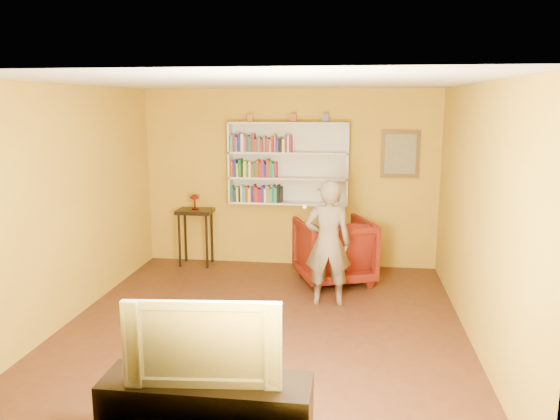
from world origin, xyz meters
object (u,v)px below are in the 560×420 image
object	(u,v)px
bookshelf	(289,163)
console_table	(195,219)
armchair	(334,250)
television	(205,338)
tv_cabinet	(207,414)
ruby_lustre	(195,198)
person	(328,243)

from	to	relation	value
bookshelf	console_table	world-z (taller)	bookshelf
armchair	television	distance (m)	4.04
bookshelf	tv_cabinet	distance (m)	4.84
ruby_lustre	tv_cabinet	xyz separation A→B (m)	(1.39, -4.50, -0.78)
bookshelf	armchair	world-z (taller)	bookshelf
bookshelf	television	bearing A→B (deg)	-90.50
console_table	person	world-z (taller)	person
console_table	television	bearing A→B (deg)	-72.80
person	tv_cabinet	world-z (taller)	person
bookshelf	ruby_lustre	distance (m)	1.54
armchair	tv_cabinet	xyz separation A→B (m)	(-0.77, -3.95, -0.18)
console_table	person	bearing A→B (deg)	-34.16
person	television	size ratio (longest dim) A/B	1.44
tv_cabinet	person	bearing A→B (deg)	76.76
armchair	television	world-z (taller)	television
ruby_lustre	tv_cabinet	size ratio (longest dim) A/B	0.16
ruby_lustre	bookshelf	bearing A→B (deg)	6.35
ruby_lustre	television	world-z (taller)	television
ruby_lustre	person	size ratio (longest dim) A/B	0.15
person	television	bearing A→B (deg)	72.06
armchair	person	bearing A→B (deg)	65.45
bookshelf	tv_cabinet	bearing A→B (deg)	-90.50
bookshelf	tv_cabinet	size ratio (longest dim) A/B	1.19
ruby_lustre	television	size ratio (longest dim) A/B	0.22
ruby_lustre	person	world-z (taller)	person
tv_cabinet	television	xyz separation A→B (m)	(0.00, 0.00, 0.59)
ruby_lustre	armchair	world-z (taller)	ruby_lustre
bookshelf	armchair	bearing A→B (deg)	-44.16
armchair	person	distance (m)	0.95
ruby_lustre	television	bearing A→B (deg)	-72.80
bookshelf	tv_cabinet	world-z (taller)	bookshelf
console_table	person	distance (m)	2.56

